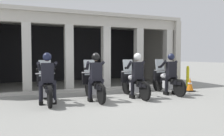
# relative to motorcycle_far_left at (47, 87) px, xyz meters

# --- Properties ---
(ground_plane) EXTENTS (80.00, 80.00, 0.00)m
(ground_plane) POSITION_rel_motorcycle_far_left_xyz_m (2.29, 2.93, -0.50)
(ground_plane) COLOR gray
(station_building) EXTENTS (9.55, 4.79, 3.40)m
(station_building) POSITION_rel_motorcycle_far_left_xyz_m (2.01, 4.61, 1.63)
(station_building) COLOR black
(station_building) RESTS_ON ground
(kerb_strip) EXTENTS (9.05, 0.24, 0.12)m
(kerb_strip) POSITION_rel_motorcycle_far_left_xyz_m (2.01, 1.75, -0.44)
(kerb_strip) COLOR #B7B5AD
(kerb_strip) RESTS_ON ground
(motorcycle_far_left) EXTENTS (0.62, 2.04, 1.35)m
(motorcycle_far_left) POSITION_rel_motorcycle_far_left_xyz_m (0.00, 0.00, 0.00)
(motorcycle_far_left) COLOR black
(motorcycle_far_left) RESTS_ON ground
(police_officer_far_left) EXTENTS (0.63, 0.61, 1.58)m
(police_officer_far_left) POSITION_rel_motorcycle_far_left_xyz_m (-0.00, -0.28, 0.44)
(police_officer_far_left) COLOR black
(police_officer_far_left) RESTS_ON ground
(motorcycle_center_left) EXTENTS (0.62, 2.04, 1.35)m
(motorcycle_center_left) POSITION_rel_motorcycle_far_left_xyz_m (1.52, -0.09, 0.00)
(motorcycle_center_left) COLOR black
(motorcycle_center_left) RESTS_ON ground
(police_officer_center_left) EXTENTS (0.63, 0.61, 1.58)m
(police_officer_center_left) POSITION_rel_motorcycle_far_left_xyz_m (1.52, -0.37, 0.44)
(police_officer_center_left) COLOR black
(police_officer_center_left) RESTS_ON ground
(motorcycle_center_right) EXTENTS (0.62, 2.04, 1.35)m
(motorcycle_center_right) POSITION_rel_motorcycle_far_left_xyz_m (3.05, -0.11, 0.00)
(motorcycle_center_right) COLOR black
(motorcycle_center_right) RESTS_ON ground
(police_officer_center_right) EXTENTS (0.63, 0.61, 1.58)m
(police_officer_center_right) POSITION_rel_motorcycle_far_left_xyz_m (3.05, -0.39, 0.44)
(police_officer_center_right) COLOR black
(police_officer_center_right) RESTS_ON ground
(motorcycle_far_right) EXTENTS (0.62, 2.04, 1.35)m
(motorcycle_far_right) POSITION_rel_motorcycle_far_left_xyz_m (4.57, 0.03, 0.00)
(motorcycle_far_right) COLOR black
(motorcycle_far_right) RESTS_ON ground
(police_officer_far_right) EXTENTS (0.63, 0.61, 1.58)m
(police_officer_far_right) POSITION_rel_motorcycle_far_left_xyz_m (4.57, -0.25, 0.44)
(police_officer_far_right) COLOR black
(police_officer_far_right) RESTS_ON ground
(traffic_cone_flank) EXTENTS (0.34, 0.34, 0.59)m
(traffic_cone_flank) POSITION_rel_motorcycle_far_left_xyz_m (5.81, 0.09, -0.21)
(traffic_cone_flank) COLOR black
(traffic_cone_flank) RESTS_ON ground
(bollard_kerbside) EXTENTS (0.14, 0.14, 1.01)m
(bollard_kerbside) POSITION_rel_motorcycle_far_left_xyz_m (6.81, 1.39, -0.00)
(bollard_kerbside) COLOR yellow
(bollard_kerbside) RESTS_ON ground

